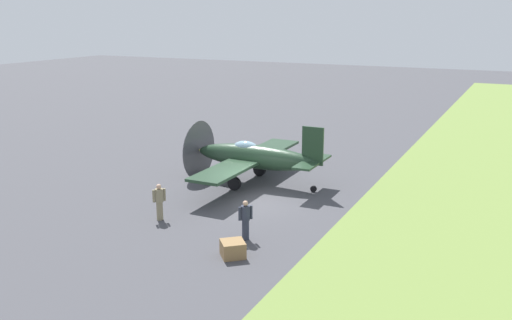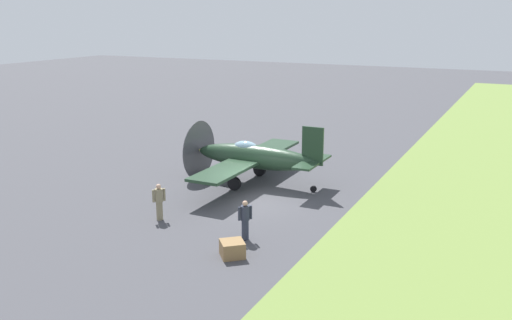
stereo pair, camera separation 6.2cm
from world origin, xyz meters
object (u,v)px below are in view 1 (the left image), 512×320
(ground_crew_chief, at_px, (245,219))
(ground_crew_mechanic, at_px, (159,201))
(supply_crate, at_px, (233,249))
(airplane_lead, at_px, (253,157))

(ground_crew_chief, relative_size, ground_crew_mechanic, 1.00)
(ground_crew_mechanic, relative_size, supply_crate, 1.92)
(airplane_lead, bearing_deg, ground_crew_mechanic, 169.81)
(ground_crew_mechanic, height_order, supply_crate, ground_crew_mechanic)
(airplane_lead, bearing_deg, ground_crew_chief, -155.70)
(ground_crew_chief, bearing_deg, airplane_lead, 67.10)
(ground_crew_chief, xyz_separation_m, supply_crate, (-1.78, -0.35, -0.59))
(airplane_lead, xyz_separation_m, ground_crew_chief, (-7.51, -3.36, -0.65))
(airplane_lead, height_order, ground_crew_mechanic, airplane_lead)
(airplane_lead, height_order, ground_crew_chief, airplane_lead)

